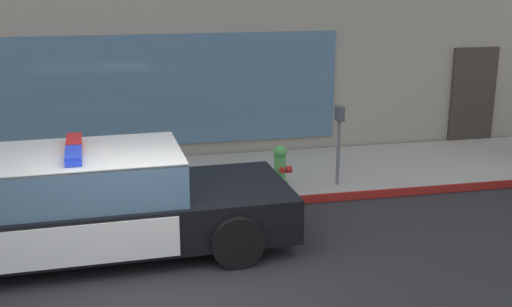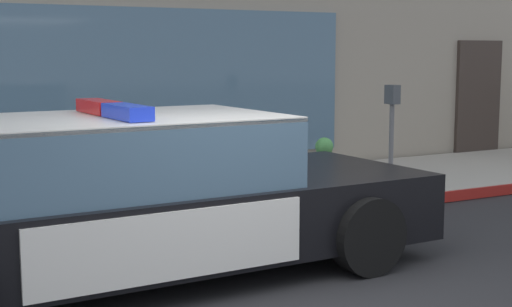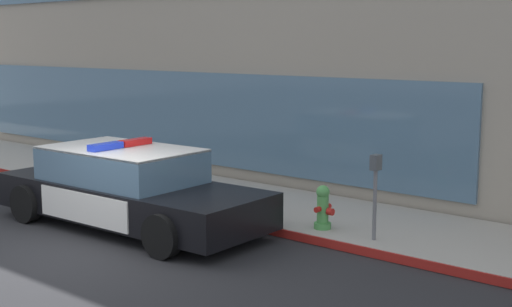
# 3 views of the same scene
# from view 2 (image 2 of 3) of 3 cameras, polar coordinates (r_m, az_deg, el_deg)

# --- Properties ---
(sidewalk) EXTENTS (48.00, 2.67, 0.15)m
(sidewalk) POSITION_cam_2_polar(r_m,az_deg,el_deg) (8.99, -10.23, -4.06)
(sidewalk) COLOR #A39E93
(sidewalk) RESTS_ON ground
(curb_red_paint) EXTENTS (28.80, 0.04, 0.14)m
(curb_red_paint) POSITION_cam_2_polar(r_m,az_deg,el_deg) (7.75, -7.08, -5.91)
(curb_red_paint) COLOR maroon
(curb_red_paint) RESTS_ON ground
(police_cruiser) EXTENTS (5.25, 2.23, 1.49)m
(police_cruiser) POSITION_cam_2_polar(r_m,az_deg,el_deg) (6.31, -9.51, -3.47)
(police_cruiser) COLOR black
(police_cruiser) RESTS_ON ground
(fire_hydrant) EXTENTS (0.34, 0.39, 0.73)m
(fire_hydrant) POSITION_cam_2_polar(r_m,az_deg,el_deg) (9.09, 5.25, -1.11)
(fire_hydrant) COLOR #4C994C
(fire_hydrant) RESTS_ON sidewalk
(parking_meter) EXTENTS (0.12, 0.18, 1.34)m
(parking_meter) POSITION_cam_2_polar(r_m,az_deg,el_deg) (9.57, 10.35, 2.73)
(parking_meter) COLOR slate
(parking_meter) RESTS_ON sidewalk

